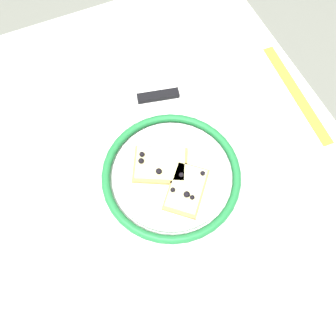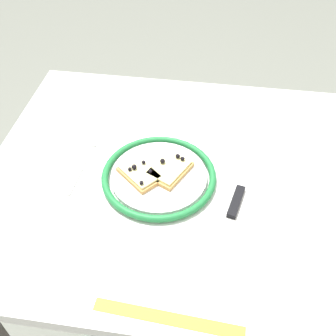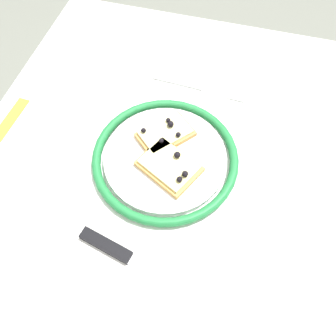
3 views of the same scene
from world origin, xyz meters
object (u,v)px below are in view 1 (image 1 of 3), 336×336
at_px(fork, 204,275).
at_px(measuring_tape, 296,93).
at_px(knife, 143,98).
at_px(napkin, 32,79).
at_px(pizza_slice_far, 186,189).
at_px(plate, 171,175).
at_px(pizza_slice_near, 160,165).
at_px(dining_table, 155,184).

distance_m(fork, measuring_tape, 0.44).
distance_m(knife, napkin, 0.25).
xyz_separation_m(pizza_slice_far, napkin, (0.38, 0.20, -0.02)).
bearing_deg(measuring_tape, plate, 105.28).
bearing_deg(plate, pizza_slice_near, 31.82).
xyz_separation_m(knife, measuring_tape, (-0.12, -0.31, -0.00)).
bearing_deg(napkin, plate, -150.91).
bearing_deg(napkin, measuring_tape, -117.40).
bearing_deg(pizza_slice_near, measuring_tape, -82.14).
bearing_deg(knife, napkin, 53.82).
xyz_separation_m(knife, fork, (-0.38, 0.04, -0.00)).
xyz_separation_m(dining_table, plate, (-0.04, -0.02, 0.12)).
height_order(fork, napkin, same).
distance_m(plate, pizza_slice_far, 0.05).
bearing_deg(plate, napkin, 29.09).
bearing_deg(pizza_slice_near, plate, -148.18).
bearing_deg(plate, dining_table, 31.45).
distance_m(knife, fork, 0.38).
bearing_deg(measuring_tape, dining_table, 98.44).
bearing_deg(measuring_tape, fork, 129.87).
xyz_separation_m(fork, measuring_tape, (0.26, -0.35, -0.00)).
height_order(knife, napkin, knife).
relative_size(plate, napkin, 2.19).
relative_size(knife, fork, 1.18).
relative_size(dining_table, plate, 3.40).
bearing_deg(napkin, knife, -126.18).
xyz_separation_m(pizza_slice_far, knife, (0.23, -0.01, -0.02)).
relative_size(plate, pizza_slice_near, 2.14).
bearing_deg(plate, measuring_tape, -78.03).
relative_size(dining_table, measuring_tape, 3.37).
xyz_separation_m(plate, napkin, (0.34, 0.19, -0.01)).
bearing_deg(measuring_tape, pizza_slice_far, 112.80).
distance_m(pizza_slice_far, measuring_tape, 0.34).
height_order(plate, pizza_slice_near, pizza_slice_near).
bearing_deg(pizza_slice_near, pizza_slice_far, -158.85).
distance_m(dining_table, fork, 0.25).
distance_m(pizza_slice_far, napkin, 0.43).
bearing_deg(napkin, fork, -162.64).
distance_m(pizza_slice_near, napkin, 0.36).
xyz_separation_m(dining_table, pizza_slice_near, (-0.02, -0.01, 0.13)).
relative_size(plate, fork, 1.32).
xyz_separation_m(dining_table, napkin, (0.30, 0.16, 0.11)).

